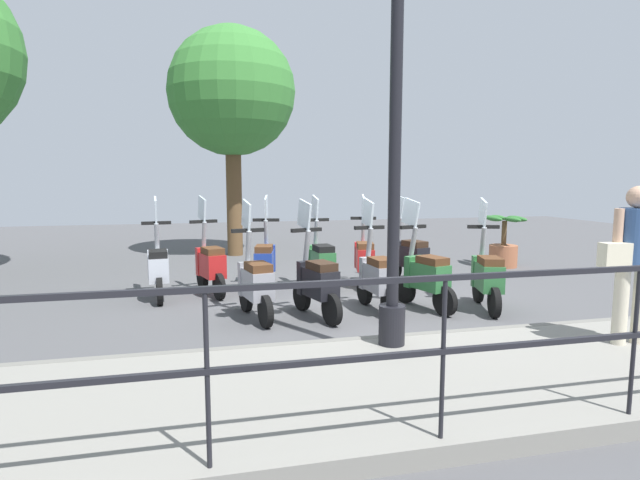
{
  "coord_description": "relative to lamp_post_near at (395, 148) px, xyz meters",
  "views": [
    {
      "loc": [
        -6.98,
        2.17,
        1.81
      ],
      "look_at": [
        0.2,
        0.5,
        0.9
      ],
      "focal_mm": 28.0,
      "sensor_mm": 36.0,
      "label": 1
    }
  ],
  "objects": [
    {
      "name": "ground_plane",
      "position": [
        2.4,
        -0.36,
        -2.1
      ],
      "size": [
        28.0,
        28.0,
        0.0
      ],
      "primitive_type": "plane",
      "color": "#4C4C4F"
    },
    {
      "name": "promenade_walkway",
      "position": [
        -0.75,
        -0.36,
        -2.03
      ],
      "size": [
        2.2,
        20.0,
        0.15
      ],
      "color": "gray",
      "rests_on": "ground_plane"
    },
    {
      "name": "fence_railing",
      "position": [
        -1.8,
        -0.36,
        -1.2
      ],
      "size": [
        0.04,
        16.03,
        1.07
      ],
      "color": "black",
      "rests_on": "promenade_walkway"
    },
    {
      "name": "lamp_post_near",
      "position": [
        0.0,
        0.0,
        0.0
      ],
      "size": [
        0.26,
        0.9,
        4.4
      ],
      "color": "black",
      "rests_on": "promenade_walkway"
    },
    {
      "name": "pedestrian_with_bag",
      "position": [
        -0.52,
        -2.32,
        -1.03
      ],
      "size": [
        0.34,
        0.65,
        1.59
      ],
      "rotation": [
        0.0,
        0.0,
        -0.07
      ],
      "color": "beige",
      "rests_on": "promenade_walkway"
    },
    {
      "name": "tree_distant",
      "position": [
        7.32,
        1.11,
        1.65
      ],
      "size": [
        2.91,
        2.91,
        5.24
      ],
      "color": "brown",
      "rests_on": "ground_plane"
    },
    {
      "name": "potted_palm",
      "position": [
        4.45,
        -4.18,
        -1.66
      ],
      "size": [
        1.06,
        0.66,
        1.05
      ],
      "color": "#9E5B3D",
      "rests_on": "ground_plane"
    },
    {
      "name": "scooter_near_0",
      "position": [
        1.49,
        -1.97,
        -1.62
      ],
      "size": [
        1.2,
        0.54,
        1.54
      ],
      "rotation": [
        0.0,
        0.0,
        -0.29
      ],
      "color": "black",
      "rests_on": "ground_plane"
    },
    {
      "name": "scooter_near_1",
      "position": [
        1.7,
        -1.15,
        -1.62
      ],
      "size": [
        1.2,
        0.53,
        1.54
      ],
      "rotation": [
        0.0,
        0.0,
        0.28
      ],
      "color": "black",
      "rests_on": "ground_plane"
    },
    {
      "name": "scooter_near_2",
      "position": [
        1.74,
        -0.46,
        -1.62
      ],
      "size": [
        1.23,
        0.44,
        1.54
      ],
      "rotation": [
        0.0,
        0.0,
        0.08
      ],
      "color": "black",
      "rests_on": "ground_plane"
    },
    {
      "name": "scooter_near_3",
      "position": [
        1.63,
        0.41,
        -1.62
      ],
      "size": [
        1.21,
        0.53,
        1.54
      ],
      "rotation": [
        0.0,
        0.0,
        0.27
      ],
      "color": "black",
      "rests_on": "ground_plane"
    },
    {
      "name": "scooter_near_4",
      "position": [
        1.74,
        1.2,
        -1.62
      ],
      "size": [
        1.22,
        0.49,
        1.54
      ],
      "rotation": [
        0.0,
        0.0,
        0.21
      ],
      "color": "black",
      "rests_on": "ground_plane"
    },
    {
      "name": "scooter_far_0",
      "position": [
        3.37,
        -1.62,
        -1.62
      ],
      "size": [
        1.2,
        0.54,
        1.54
      ],
      "rotation": [
        0.0,
        0.0,
        0.29
      ],
      "color": "black",
      "rests_on": "ground_plane"
    },
    {
      "name": "scooter_far_1",
      "position": [
        3.35,
        -0.81,
        -1.62
      ],
      "size": [
        1.22,
        0.51,
        1.54
      ],
      "rotation": [
        0.0,
        0.0,
        -0.23
      ],
      "color": "black",
      "rests_on": "ground_plane"
    },
    {
      "name": "scooter_far_2",
      "position": [
        3.18,
        -0.01,
        -1.62
      ],
      "size": [
        1.23,
        0.44,
        1.54
      ],
      "rotation": [
        0.0,
        0.0,
        0.07
      ],
      "color": "black",
      "rests_on": "ground_plane"
    },
    {
      "name": "scooter_far_3",
      "position": [
        3.36,
        0.87,
        -1.62
      ],
      "size": [
        1.22,
        0.49,
        1.54
      ],
      "rotation": [
        0.0,
        0.0,
        -0.21
      ],
      "color": "black",
      "rests_on": "ground_plane"
    },
    {
      "name": "scooter_far_4",
      "position": [
        3.29,
        1.74,
        -1.62
      ],
      "size": [
        1.2,
        0.54,
        1.54
      ],
      "rotation": [
        0.0,
        0.0,
        0.3
      ],
      "color": "black",
      "rests_on": "ground_plane"
    },
    {
      "name": "scooter_far_5",
      "position": [
        3.17,
        2.5,
        -1.62
      ],
      "size": [
        1.23,
        0.44,
        1.54
      ],
      "rotation": [
        0.0,
        0.0,
        0.1
      ],
      "color": "black",
      "rests_on": "ground_plane"
    }
  ]
}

